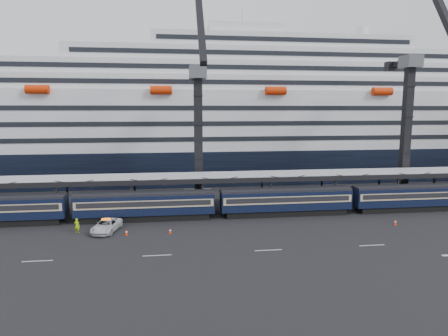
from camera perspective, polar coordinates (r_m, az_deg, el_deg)
The scene contains 11 objects.
ground at distance 53.15m, azimuth 20.28°, elevation -8.81°, with size 260.00×260.00×0.00m, color black.
train at distance 59.61m, azimuth 11.93°, elevation -4.43°, with size 133.05×3.00×4.05m.
canopy at distance 64.35m, azimuth 14.74°, elevation -0.82°, with size 130.00×6.25×5.53m.
cruise_ship at distance 93.71m, azimuth 6.85°, elevation 6.55°, with size 214.09×28.84×34.00m.
crane_dark_near at distance 63.58m, azimuth -3.68°, elevation 5.38°, with size 4.50×17.75×35.08m.
crane_dark_mid at distance 73.71m, azimuth 24.82°, elevation 6.15°, with size 4.50×18.24×39.64m.
pickup_truck at distance 52.72m, azimuth -16.46°, elevation -7.90°, with size 2.56×5.54×1.54m, color silver.
worker at distance 53.26m, azimuth -20.27°, elevation -7.74°, with size 0.67×0.44×1.84m, color #A9DD0B.
traffic_cone_b at distance 50.83m, azimuth -13.77°, elevation -8.88°, with size 0.37×0.37×0.74m.
traffic_cone_c at distance 50.46m, azimuth -7.70°, elevation -8.85°, with size 0.36×0.36×0.71m.
traffic_cone_d at distance 58.25m, azimuth 23.28°, elevation -7.09°, with size 0.38×0.38×0.77m.
Camera 1 is at (-24.29, -44.75, 15.24)m, focal length 32.00 mm.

